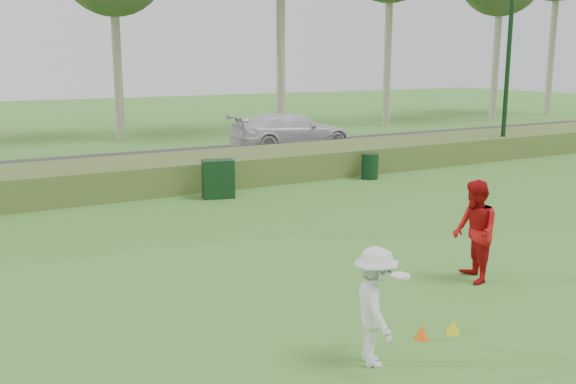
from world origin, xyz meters
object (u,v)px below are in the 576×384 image
player_red (475,232)px  cone_yellow (453,326)px  cone_orange (422,332)px  utility_cabinet (218,179)px  trash_bin (370,166)px  car_right (292,131)px  player_white (375,307)px  lamp_post (511,17)px

player_red → cone_yellow: player_red is taller
cone_orange → player_red: bearing=30.7°
cone_orange → utility_cabinet: size_ratio=0.21×
player_red → cone_orange: 3.02m
utility_cabinet → trash_bin: (5.69, 0.27, -0.13)m
utility_cabinet → car_right: 10.21m
player_white → trash_bin: 13.61m
cone_orange → car_right: size_ratio=0.04×
cone_yellow → utility_cabinet: 10.54m
cone_orange → trash_bin: 12.79m
lamp_post → trash_bin: size_ratio=9.43×
car_right → trash_bin: bearing=175.5°
player_red → lamp_post: bearing=155.3°
cone_orange → car_right: car_right is taller
lamp_post → player_white: size_ratio=5.06×
cone_yellow → player_red: bearing=38.6°
lamp_post → cone_yellow: bearing=-139.7°
player_red → cone_orange: (-2.50, -1.48, -0.82)m
player_white → cone_yellow: bearing=-62.9°
lamp_post → player_red: lamp_post is taller
cone_yellow → utility_cabinet: utility_cabinet is taller
lamp_post → player_red: (-11.92, -10.22, -4.65)m
car_right → cone_yellow: bearing=161.5°
cone_yellow → lamp_post: bearing=40.3°
player_white → car_right: bearing=-6.2°
car_right → cone_orange: bearing=160.0°
player_white → utility_cabinet: size_ratio=1.44×
utility_cabinet → trash_bin: size_ratio=1.30×
cone_orange → car_right: (8.12, 18.02, 0.75)m
player_red → cone_yellow: 2.63m
trash_bin → car_right: car_right is taller
player_red → trash_bin: (4.50, 9.22, -0.51)m
cone_orange → utility_cabinet: 10.52m
lamp_post → utility_cabinet: lamp_post is taller
lamp_post → trash_bin: bearing=-172.3°
lamp_post → player_white: bearing=-142.3°
cone_yellow → trash_bin: bearing=59.1°
player_red → cone_yellow: bearing=-26.7°
utility_cabinet → cone_yellow: bearing=-79.7°
utility_cabinet → cone_orange: bearing=-82.7°
lamp_post → utility_cabinet: size_ratio=7.27×
utility_cabinet → trash_bin: bearing=17.1°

